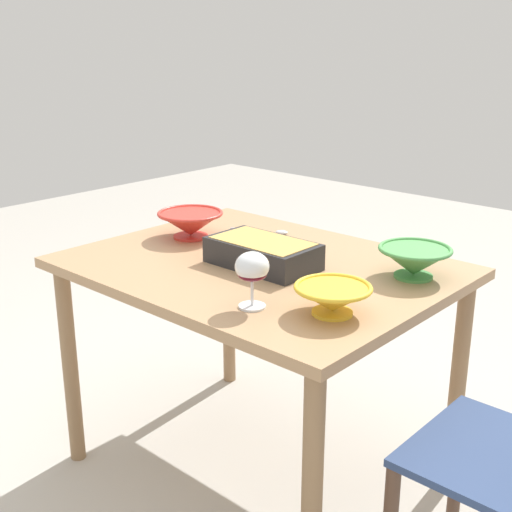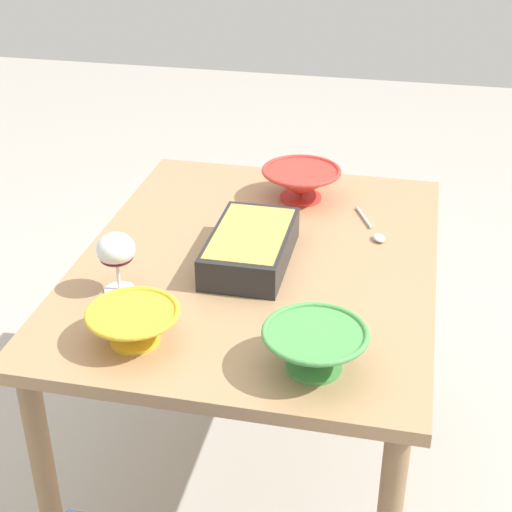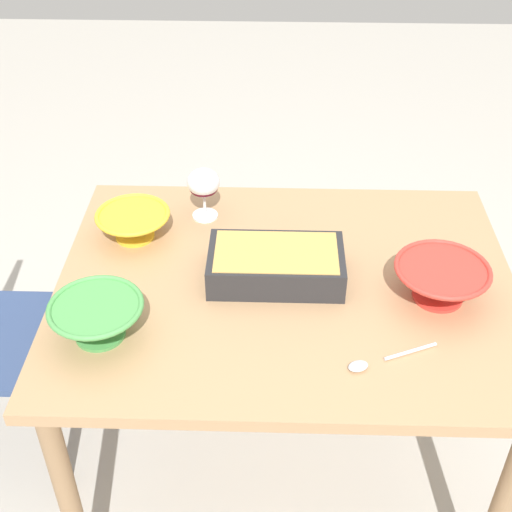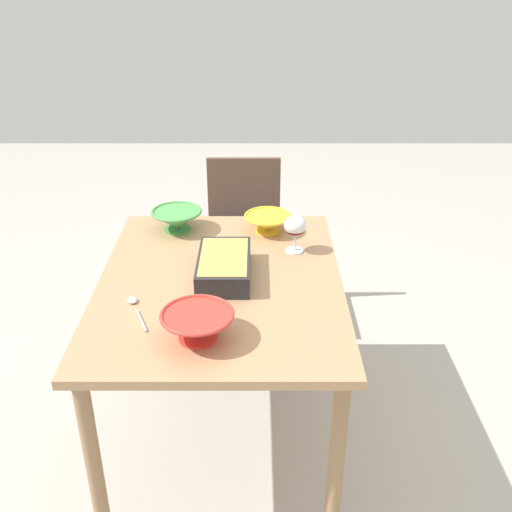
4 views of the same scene
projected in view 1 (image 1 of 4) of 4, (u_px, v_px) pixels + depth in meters
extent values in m
plane|color=#B2ADA3|center=(259.00, 467.00, 2.26)|extent=(8.00, 8.00, 0.00)
cube|color=tan|center=(259.00, 268.00, 2.05)|extent=(1.11, 0.85, 0.03)
cylinder|color=#93704E|center=(70.00, 366.00, 2.21)|extent=(0.05, 0.05, 0.69)
cylinder|color=#93704E|center=(312.00, 499.00, 1.58)|extent=(0.05, 0.05, 0.69)
cylinder|color=#93704E|center=(229.00, 303.00, 2.74)|extent=(0.05, 0.05, 0.69)
cylinder|color=#93704E|center=(458.00, 383.00, 2.10)|extent=(0.05, 0.05, 0.69)
cube|color=#334772|center=(511.00, 463.00, 1.55)|extent=(0.43, 0.39, 0.02)
cylinder|color=brown|center=(456.00, 475.00, 1.87)|extent=(0.04, 0.04, 0.43)
cylinder|color=white|center=(252.00, 306.00, 1.71)|extent=(0.07, 0.07, 0.01)
cylinder|color=white|center=(252.00, 293.00, 1.69)|extent=(0.01, 0.01, 0.07)
ellipsoid|color=white|center=(252.00, 266.00, 1.67)|extent=(0.09, 0.09, 0.07)
ellipsoid|color=#4C0A19|center=(252.00, 273.00, 1.68)|extent=(0.08, 0.08, 0.04)
cube|color=#262628|center=(263.00, 253.00, 2.00)|extent=(0.32, 0.18, 0.08)
cube|color=tan|center=(263.00, 243.00, 1.99)|extent=(0.29, 0.16, 0.02)
cylinder|color=red|center=(191.00, 236.00, 2.30)|extent=(0.12, 0.12, 0.01)
cone|color=red|center=(190.00, 224.00, 2.28)|extent=(0.21, 0.21, 0.08)
torus|color=red|center=(190.00, 213.00, 2.27)|extent=(0.22, 0.22, 0.01)
cylinder|color=#4C994C|center=(413.00, 276.00, 1.92)|extent=(0.11, 0.11, 0.01)
cone|color=#4C994C|center=(414.00, 262.00, 1.91)|extent=(0.20, 0.20, 0.08)
torus|color=#4C994C|center=(415.00, 249.00, 1.89)|extent=(0.21, 0.21, 0.01)
cylinder|color=yellow|center=(332.00, 313.00, 1.66)|extent=(0.10, 0.10, 0.01)
cone|color=yellow|center=(333.00, 299.00, 1.65)|extent=(0.18, 0.18, 0.06)
torus|color=yellow|center=(333.00, 288.00, 1.64)|extent=(0.19, 0.19, 0.01)
cylinder|color=silver|center=(247.00, 230.00, 2.37)|extent=(0.12, 0.06, 0.01)
ellipsoid|color=silver|center=(282.00, 232.00, 2.33)|extent=(0.05, 0.04, 0.01)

